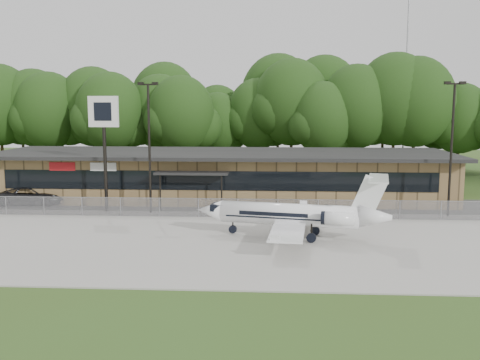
# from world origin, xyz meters

# --- Properties ---
(ground) EXTENTS (160.00, 160.00, 0.00)m
(ground) POSITION_xyz_m (0.00, 0.00, 0.00)
(ground) COLOR #3A4D1B
(ground) RESTS_ON ground
(apron) EXTENTS (64.00, 18.00, 0.08)m
(apron) POSITION_xyz_m (0.00, 8.00, 0.04)
(apron) COLOR #9E9B93
(apron) RESTS_ON ground
(parking_lot) EXTENTS (50.00, 9.00, 0.06)m
(parking_lot) POSITION_xyz_m (0.00, 19.50, 0.03)
(parking_lot) COLOR #383835
(parking_lot) RESTS_ON ground
(terminal) EXTENTS (41.00, 11.65, 4.30)m
(terminal) POSITION_xyz_m (-0.00, 23.94, 2.18)
(terminal) COLOR olive
(terminal) RESTS_ON ground
(fence) EXTENTS (46.00, 0.04, 1.52)m
(fence) POSITION_xyz_m (0.00, 15.00, 0.78)
(fence) COLOR gray
(fence) RESTS_ON ground
(treeline) EXTENTS (72.00, 12.00, 15.00)m
(treeline) POSITION_xyz_m (0.00, 42.00, 7.50)
(treeline) COLOR #1D3510
(treeline) RESTS_ON ground
(radio_mast) EXTENTS (0.20, 0.20, 25.00)m
(radio_mast) POSITION_xyz_m (22.00, 48.00, 12.50)
(radio_mast) COLOR gray
(radio_mast) RESTS_ON ground
(light_pole_mid) EXTENTS (1.55, 0.30, 10.23)m
(light_pole_mid) POSITION_xyz_m (-5.00, 16.50, 5.98)
(light_pole_mid) COLOR black
(light_pole_mid) RESTS_ON ground
(light_pole_right) EXTENTS (1.55, 0.30, 10.23)m
(light_pole_right) POSITION_xyz_m (18.00, 16.50, 5.98)
(light_pole_right) COLOR black
(light_pole_right) RESTS_ON ground
(business_jet) EXTENTS (12.56, 11.28, 4.24)m
(business_jet) POSITION_xyz_m (6.07, 8.97, 1.52)
(business_jet) COLOR white
(business_jet) RESTS_ON ground
(suv) EXTENTS (5.97, 3.06, 1.61)m
(suv) POSITION_xyz_m (-15.91, 19.44, 0.81)
(suv) COLOR #272729
(suv) RESTS_ON ground
(pole_sign) EXTENTS (2.42, 0.48, 9.19)m
(pole_sign) POSITION_xyz_m (-8.64, 16.79, 7.03)
(pole_sign) COLOR black
(pole_sign) RESTS_ON ground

